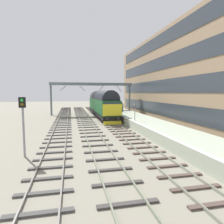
# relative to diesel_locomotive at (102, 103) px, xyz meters

# --- Properties ---
(ground_plane) EXTENTS (140.00, 140.00, 0.00)m
(ground_plane) POSITION_rel_diesel_locomotive_xyz_m (-0.00, -6.70, -2.48)
(ground_plane) COLOR gray
(ground_plane) RESTS_ON ground
(track_main) EXTENTS (2.50, 60.00, 0.15)m
(track_main) POSITION_rel_diesel_locomotive_xyz_m (-0.00, -6.70, -2.43)
(track_main) COLOR gray
(track_main) RESTS_ON ground
(track_adjacent_west) EXTENTS (2.50, 60.00, 0.15)m
(track_adjacent_west) POSITION_rel_diesel_locomotive_xyz_m (-3.38, -6.70, -2.42)
(track_adjacent_west) COLOR gray
(track_adjacent_west) RESTS_ON ground
(track_adjacent_far_west) EXTENTS (2.50, 60.00, 0.15)m
(track_adjacent_far_west) POSITION_rel_diesel_locomotive_xyz_m (-6.70, -6.70, -2.42)
(track_adjacent_far_west) COLOR slate
(track_adjacent_far_west) RESTS_ON ground
(station_platform) EXTENTS (4.00, 44.00, 1.01)m
(station_platform) POSITION_rel_diesel_locomotive_xyz_m (3.60, -6.70, -1.98)
(station_platform) COLOR #A9B49C
(station_platform) RESTS_ON ground
(station_building) EXTENTS (4.51, 41.70, 13.68)m
(station_building) POSITION_rel_diesel_locomotive_xyz_m (10.12, -7.12, 4.36)
(station_building) COLOR #957B5D
(station_building) RESTS_ON ground
(diesel_locomotive) EXTENTS (2.74, 17.99, 4.68)m
(diesel_locomotive) POSITION_rel_diesel_locomotive_xyz_m (0.00, 0.00, 0.00)
(diesel_locomotive) COLOR black
(diesel_locomotive) RESTS_ON ground
(signal_post_near) EXTENTS (0.44, 0.22, 4.07)m
(signal_post_near) POSITION_rel_diesel_locomotive_xyz_m (-8.63, -20.31, 0.08)
(signal_post_near) COLOR gray
(signal_post_near) RESTS_ON ground
(platform_number_sign) EXTENTS (0.10, 0.44, 2.03)m
(platform_number_sign) POSITION_rel_diesel_locomotive_xyz_m (2.03, -12.09, -0.13)
(platform_number_sign) COLOR slate
(platform_number_sign) RESTS_ON station_platform
(waiting_passenger) EXTENTS (0.46, 0.46, 1.64)m
(waiting_passenger) POSITION_rel_diesel_locomotive_xyz_m (3.18, -2.21, -0.49)
(waiting_passenger) COLOR #31333B
(waiting_passenger) RESTS_ON station_platform
(overhead_footbridge) EXTENTS (16.00, 2.00, 6.25)m
(overhead_footbridge) POSITION_rel_diesel_locomotive_xyz_m (-1.30, 4.52, 3.25)
(overhead_footbridge) COLOR slate
(overhead_footbridge) RESTS_ON ground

